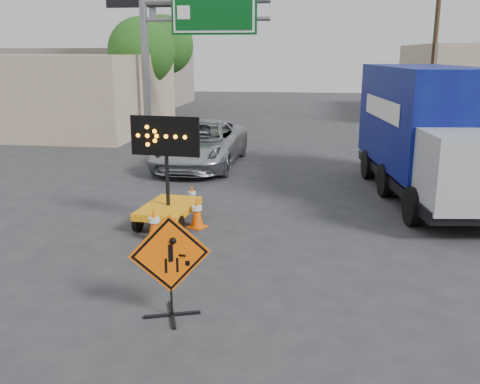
% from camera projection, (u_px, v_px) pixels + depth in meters
% --- Properties ---
extents(ground, '(100.00, 100.00, 0.00)m').
position_uv_depth(ground, '(196.00, 322.00, 8.46)').
color(ground, '#2D2D30').
rests_on(ground, ground).
extents(curb_right, '(0.40, 60.00, 0.12)m').
position_uv_depth(curb_right, '(450.00, 155.00, 21.80)').
color(curb_right, gray).
rests_on(curb_right, ground).
extents(storefront_left_near, '(14.00, 10.00, 4.00)m').
position_uv_depth(storefront_left_near, '(25.00, 92.00, 29.03)').
color(storefront_left_near, tan).
rests_on(storefront_left_near, ground).
extents(storefront_left_far, '(12.00, 10.00, 4.40)m').
position_uv_depth(storefront_left_far, '(106.00, 77.00, 42.52)').
color(storefront_left_far, gray).
rests_on(storefront_left_far, ground).
extents(highway_gantry, '(6.18, 0.38, 6.90)m').
position_uv_depth(highway_gantry, '(186.00, 31.00, 24.97)').
color(highway_gantry, slate).
rests_on(highway_gantry, ground).
extents(utility_pole_far, '(1.80, 0.26, 9.00)m').
position_uv_depth(utility_pole_far, '(435.00, 42.00, 29.13)').
color(utility_pole_far, '#3F2B1B').
rests_on(utility_pole_far, ground).
extents(tree_left_near, '(3.71, 3.71, 6.03)m').
position_uv_depth(tree_left_near, '(141.00, 51.00, 29.57)').
color(tree_left_near, '#3F2B1B').
rests_on(tree_left_near, ground).
extents(tree_left_far, '(4.10, 4.10, 6.66)m').
position_uv_depth(tree_left_far, '(164.00, 45.00, 37.25)').
color(tree_left_far, '#3F2B1B').
rests_on(tree_left_far, ground).
extents(construction_sign, '(1.23, 0.88, 1.72)m').
position_uv_depth(construction_sign, '(170.00, 264.00, 8.42)').
color(construction_sign, black).
rests_on(construction_sign, ground).
extents(arrow_board, '(1.70, 1.99, 2.69)m').
position_uv_depth(arrow_board, '(168.00, 201.00, 13.05)').
color(arrow_board, '#FFA00E').
rests_on(arrow_board, ground).
extents(pickup_truck, '(2.84, 5.99, 1.65)m').
position_uv_depth(pickup_truck, '(201.00, 144.00, 19.86)').
color(pickup_truck, '#AFB2B7').
rests_on(pickup_truck, ground).
extents(box_truck, '(3.32, 8.12, 3.74)m').
position_uv_depth(box_truck, '(428.00, 140.00, 15.32)').
color(box_truck, black).
rests_on(box_truck, ground).
extents(cone_a, '(0.51, 0.51, 0.79)m').
position_uv_depth(cone_a, '(154.00, 224.00, 11.97)').
color(cone_a, '#FF5E05').
rests_on(cone_a, ground).
extents(cone_b, '(0.51, 0.51, 0.77)m').
position_uv_depth(cone_b, '(197.00, 212.00, 12.91)').
color(cone_b, '#FF5E05').
rests_on(cone_b, ground).
extents(cone_c, '(0.33, 0.33, 0.64)m').
position_uv_depth(cone_c, '(192.00, 196.00, 14.59)').
color(cone_c, '#FF5E05').
rests_on(cone_c, ground).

